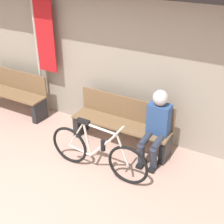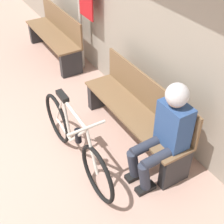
% 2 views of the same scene
% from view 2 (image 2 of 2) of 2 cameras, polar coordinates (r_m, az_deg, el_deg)
% --- Properties ---
extents(park_bench_near, '(1.71, 0.42, 0.84)m').
position_cam_2_polar(park_bench_near, '(3.77, 4.61, -0.04)').
color(park_bench_near, brown).
rests_on(park_bench_near, ground_plane).
extents(bicycle, '(1.64, 0.40, 0.85)m').
position_cam_2_polar(bicycle, '(3.46, -6.78, -5.32)').
color(bicycle, black).
rests_on(bicycle, ground_plane).
extents(person_seated, '(0.34, 0.59, 1.18)m').
position_cam_2_polar(person_seated, '(3.15, 9.96, -2.98)').
color(person_seated, '#2D3342').
rests_on(person_seated, ground_plane).
extents(park_bench_far, '(1.55, 0.42, 0.84)m').
position_cam_2_polar(park_bench_far, '(5.67, -10.33, 13.56)').
color(park_bench_far, brown).
rests_on(park_bench_far, ground_plane).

